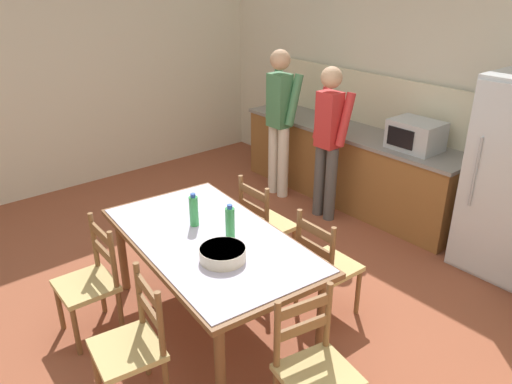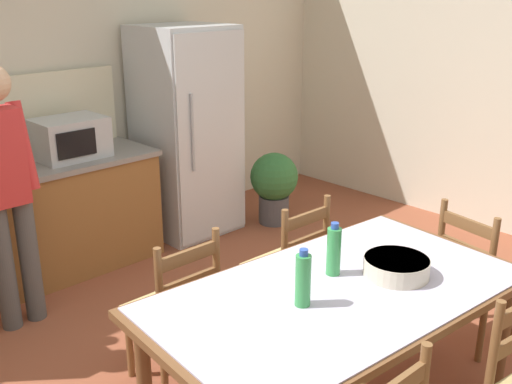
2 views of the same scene
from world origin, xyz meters
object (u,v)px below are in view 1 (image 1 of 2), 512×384
at_px(dining_table, 210,246).
at_px(chair_side_near_right, 133,346).
at_px(chair_side_far_right, 325,266).
at_px(bottle_near_centre, 194,211).
at_px(person_at_counter, 328,136).
at_px(serving_bowl, 223,253).
at_px(chair_head_end, 314,370).
at_px(chair_side_far_left, 265,225).
at_px(chair_side_near_left, 90,282).
at_px(bottle_off_centre, 230,223).
at_px(person_at_sink, 280,116).
at_px(microwave, 416,135).

bearing_deg(dining_table, chair_side_near_right, -67.96).
relative_size(dining_table, chair_side_far_right, 2.12).
xyz_separation_m(bottle_near_centre, person_at_counter, (-0.47, 2.02, 0.05)).
bearing_deg(chair_side_near_right, serving_bowl, 100.10).
bearing_deg(chair_head_end, bottle_near_centre, 95.43).
bearing_deg(chair_side_far_left, person_at_counter, -72.03).
bearing_deg(chair_head_end, chair_side_far_left, 69.14).
bearing_deg(chair_side_near_left, chair_side_far_right, 59.07).
relative_size(serving_bowl, chair_side_far_left, 0.35).
xyz_separation_m(bottle_near_centre, chair_head_end, (1.44, -0.13, -0.45)).
relative_size(bottle_off_centre, person_at_sink, 0.15).
xyz_separation_m(chair_side_far_left, chair_head_end, (1.54, -0.95, 0.00)).
distance_m(microwave, chair_side_far_right, 1.95).
height_order(dining_table, person_at_sink, person_at_sink).
relative_size(dining_table, chair_side_near_right, 2.12).
relative_size(chair_side_near_right, chair_side_near_left, 1.00).
bearing_deg(person_at_counter, person_at_sink, 88.53).
xyz_separation_m(chair_side_far_left, person_at_sink, (-1.15, 1.23, 0.55)).
bearing_deg(microwave, chair_side_near_left, -98.69).
distance_m(chair_side_near_right, person_at_counter, 3.10).
bearing_deg(chair_side_near_left, dining_table, 59.07).
distance_m(bottle_off_centre, chair_side_far_left, 0.95).
bearing_deg(chair_side_far_left, bottle_near_centre, 98.63).
bearing_deg(microwave, bottle_near_centre, -95.54).
bearing_deg(chair_side_far_left, bottle_off_centre, 122.64).
height_order(chair_side_far_left, chair_head_end, same).
bearing_deg(chair_head_end, dining_table, 95.46).
relative_size(chair_side_far_left, person_at_counter, 0.54).
xyz_separation_m(serving_bowl, chair_side_near_left, (-0.80, -0.65, -0.38)).
xyz_separation_m(dining_table, person_at_sink, (-1.49, 2.06, 0.30)).
relative_size(microwave, chair_side_near_left, 0.55).
distance_m(person_at_sink, person_at_counter, 0.79).
height_order(chair_side_near_right, person_at_counter, person_at_counter).
height_order(bottle_off_centre, chair_side_far_right, bottle_off_centre).
bearing_deg(chair_side_near_left, chair_side_far_left, 86.36).
xyz_separation_m(chair_side_near_left, person_at_counter, (-0.21, 2.80, 0.51)).
xyz_separation_m(chair_side_far_left, chair_side_near_left, (-0.16, -1.59, 0.00)).
height_order(bottle_off_centre, chair_head_end, bottle_off_centre).
bearing_deg(person_at_sink, chair_side_far_right, -123.40).
xyz_separation_m(microwave, serving_bowl, (0.30, -2.67, -0.21)).
height_order(chair_side_near_right, chair_side_near_left, same).
bearing_deg(chair_side_far_left, chair_side_near_right, 113.19).
relative_size(chair_side_far_right, person_at_sink, 0.52).
xyz_separation_m(chair_side_near_right, chair_side_near_left, (-0.83, 0.08, 0.00)).
bearing_deg(bottle_off_centre, chair_side_near_right, -76.16).
height_order(chair_side_far_right, chair_side_far_left, same).
bearing_deg(chair_side_far_right, chair_head_end, 131.50).
xyz_separation_m(microwave, dining_table, (-0.02, -2.56, -0.34)).
distance_m(bottle_off_centre, chair_side_far_right, 0.87).
bearing_deg(bottle_near_centre, chair_side_near_right, -56.52).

